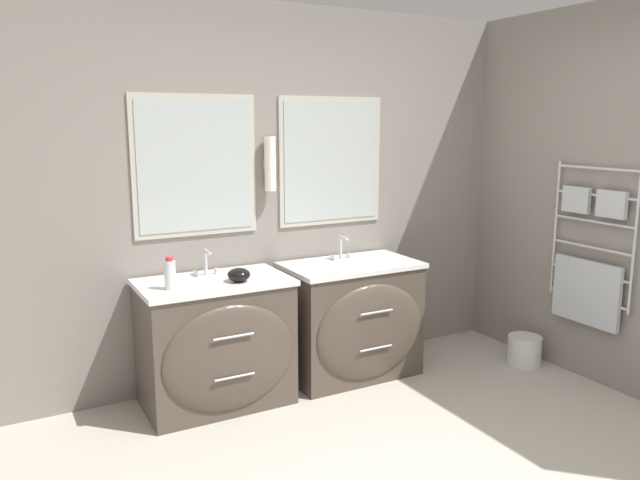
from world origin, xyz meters
name	(u,v)px	position (x,y,z in m)	size (l,w,h in m)	color
wall_back	(285,193)	(-0.01, 2.00, 1.31)	(5.18, 0.16, 2.60)	gray
wall_right	(592,198)	(1.82, 0.89, 1.29)	(0.13, 3.96, 2.60)	gray
vanity_left	(217,343)	(-0.67, 1.63, 0.42)	(0.95, 0.63, 0.83)	#4C4238
vanity_right	(353,319)	(0.35, 1.63, 0.42)	(0.95, 0.63, 0.83)	#4C4238
faucet_left	(206,263)	(-0.67, 1.81, 0.91)	(0.17, 0.11, 0.17)	silver
faucet_right	(341,248)	(0.35, 1.81, 0.91)	(0.17, 0.11, 0.17)	silver
toiletry_bottle	(170,274)	(-0.97, 1.58, 0.92)	(0.07, 0.07, 0.20)	silver
amenity_bowl	(239,275)	(-0.54, 1.56, 0.87)	(0.14, 0.14, 0.09)	black
waste_bin	(524,349)	(1.60, 1.19, 0.11)	(0.25, 0.25, 0.22)	silver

